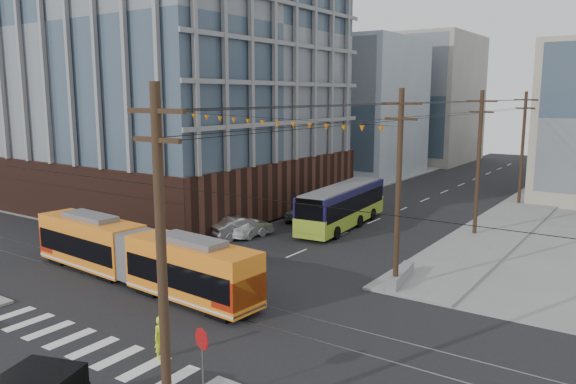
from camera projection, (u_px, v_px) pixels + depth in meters
name	position (u px, v px, depth m)	size (l,w,h in m)	color
ground	(135.00, 321.00, 26.78)	(160.00, 160.00, 0.00)	slate
office_building	(161.00, 57.00, 55.28)	(30.00, 25.00, 28.60)	#381E16
bg_bldg_nw_near	(346.00, 107.00, 77.02)	(18.00, 16.00, 18.00)	#8C99A5
bg_bldg_nw_far	(421.00, 99.00, 91.47)	(16.00, 18.00, 20.00)	gray
utility_pole_near	(162.00, 275.00, 16.24)	(0.30, 0.30, 11.00)	black
utility_pole_far	(550.00, 139.00, 66.73)	(0.30, 0.30, 11.00)	black
streetcar	(137.00, 256.00, 31.76)	(17.26, 2.43, 3.33)	orange
city_bus	(343.00, 206.00, 45.67)	(2.64, 12.18, 3.45)	#121038
parked_car_silver	(242.00, 227.00, 42.40)	(1.68, 4.82, 1.59)	#A9A9A9
parked_car_white	(249.00, 227.00, 42.98)	(1.87, 4.60, 1.33)	silver
parked_car_grey	(307.00, 212.00, 48.29)	(2.32, 5.03, 1.40)	#55595D
pedestrian	(162.00, 338.00, 22.80)	(0.65, 0.43, 1.79)	#DAF91F
stop_sign	(203.00, 370.00, 19.25)	(0.81, 0.81, 2.65)	#9C0D10
jersey_barrier	(400.00, 277.00, 32.01)	(0.90, 4.00, 0.80)	gray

